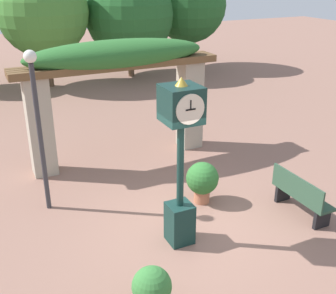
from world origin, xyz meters
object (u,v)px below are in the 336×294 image
lamp_post (37,115)px  potted_plant_near_right (202,180)px  potted_plant_near_left (152,288)px  pedestal_clock (180,154)px  park_bench (300,196)px

lamp_post → potted_plant_near_right: bearing=-21.2°
potted_plant_near_left → lamp_post: 4.09m
pedestal_clock → potted_plant_near_right: size_ratio=3.37×
park_bench → potted_plant_near_left: bearing=106.6°
pedestal_clock → potted_plant_near_right: bearing=44.5°
potted_plant_near_right → potted_plant_near_left: bearing=-132.7°
lamp_post → pedestal_clock: bearing=-48.8°
potted_plant_near_left → potted_plant_near_right: bearing=47.3°
potted_plant_near_left → potted_plant_near_right: 3.32m
park_bench → lamp_post: bearing=61.8°
pedestal_clock → potted_plant_near_left: pedestal_clock is taller
potted_plant_near_right → park_bench: bearing=-39.5°
pedestal_clock → potted_plant_near_right: (1.09, 1.07, -1.26)m
park_bench → lamp_post: 5.54m
pedestal_clock → lamp_post: lamp_post is taller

